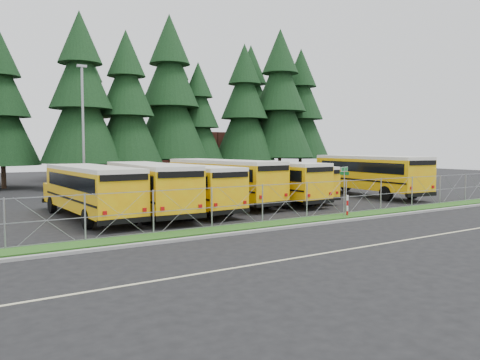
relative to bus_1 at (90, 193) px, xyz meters
name	(u,v)px	position (x,y,z in m)	size (l,w,h in m)	color
ground	(309,214)	(11.20, -5.05, -1.45)	(120.00, 120.00, 0.00)	black
curb	(347,220)	(11.20, -8.15, -1.39)	(50.00, 0.25, 0.12)	gray
grass_verge	(329,218)	(11.20, -6.75, -1.42)	(50.00, 1.40, 0.06)	#1A4814
road_lane_line	(429,236)	(11.20, -13.05, -1.44)	(50.00, 0.12, 0.01)	beige
chainlink_fence	(320,199)	(11.20, -6.05, -0.45)	(44.00, 0.10, 2.00)	#93959B
brick_building	(149,154)	(17.20, 34.95, 1.55)	(22.00, 10.00, 6.00)	brown
bus_1	(90,193)	(0.00, 0.00, 0.00)	(2.61, 11.04, 2.89)	#F19C07
bus_2	(148,189)	(3.24, -0.18, 0.04)	(2.68, 11.35, 2.97)	#F19C07
bus_3	(184,188)	(5.65, -0.01, -0.03)	(2.54, 10.78, 2.83)	#F19C07
bus_4	(220,182)	(9.14, 1.64, 0.08)	(2.75, 11.66, 3.06)	#F19C07
bus_5	(267,182)	(12.49, 0.92, 0.00)	(2.61, 11.06, 2.90)	#F19C07
bus_6	(290,182)	(15.10, 1.59, -0.14)	(2.35, 9.94, 2.61)	#F19C07
bus_east	(366,176)	(22.04, 0.50, 0.17)	(2.90, 12.30, 3.23)	#F19C07
street_sign	(344,181)	(12.32, -6.77, 0.59)	(0.80, 0.53, 2.81)	#93959B
striped_bollard	(347,206)	(12.57, -6.78, -0.85)	(0.11, 0.11, 1.20)	#B20C0C
light_standard	(83,126)	(2.47, 11.03, 4.05)	(0.70, 0.35, 10.14)	#93959B
conifer_2	(1,109)	(-1.85, 23.70, 6.05)	(6.78, 6.78, 14.99)	black
conifer_3	(81,100)	(4.45, 19.47, 6.84)	(7.49, 7.49, 16.57)	black
conifer_4	(127,109)	(8.98, 19.86, 6.30)	(7.01, 7.01, 15.49)	black
conifer_5	(170,99)	(14.57, 21.93, 7.72)	(8.29, 8.29, 18.33)	black
conifer_6	(198,122)	(18.21, 22.25, 5.36)	(6.16, 6.16, 13.61)	black
conifer_7	(244,112)	(23.86, 21.26, 6.63)	(7.30, 7.30, 16.15)	black
conifer_8	(280,104)	(28.66, 20.61, 7.74)	(8.31, 8.31, 18.37)	black
conifer_9	(301,113)	(33.29, 22.20, 6.94)	(7.59, 7.59, 16.78)	black
conifer_11	(85,111)	(7.34, 29.43, 6.66)	(7.34, 7.34, 16.22)	black
conifer_12	(171,109)	(16.24, 25.34, 6.96)	(7.60, 7.60, 16.82)	black
conifer_13	(251,111)	(28.02, 26.12, 7.22)	(7.84, 7.84, 17.34)	black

